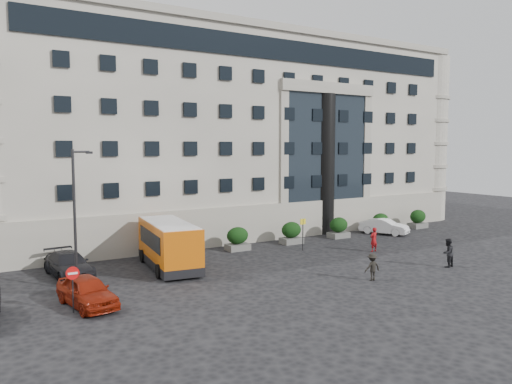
{
  "coord_description": "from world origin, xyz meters",
  "views": [
    {
      "loc": [
        -17.82,
        -25.98,
        8.11
      ],
      "look_at": [
        0.21,
        3.4,
        5.0
      ],
      "focal_mm": 35.0,
      "sensor_mm": 36.0,
      "label": 1
    }
  ],
  "objects_px": {
    "no_entry_sign": "(73,280)",
    "white_taxi": "(384,226)",
    "pedestrian_a": "(374,240)",
    "parked_car_d": "(56,248)",
    "parked_car_c": "(69,265)",
    "hedge_f": "(418,219)",
    "hedge_e": "(380,223)",
    "street_lamp": "(76,214)",
    "red_truck": "(38,230)",
    "hedge_d": "(339,227)",
    "minibus": "(169,243)",
    "bus_stop_sign": "(303,229)",
    "parked_car_a": "(87,291)",
    "hedge_a": "(176,245)",
    "pedestrian_c": "(372,267)",
    "pedestrian_b": "(448,253)",
    "hedge_c": "(291,233)",
    "hedge_b": "(238,239)"
  },
  "relations": [
    {
      "from": "no_entry_sign",
      "to": "white_taxi",
      "type": "bearing_deg",
      "value": 15.27
    },
    {
      "from": "pedestrian_a",
      "to": "parked_car_d",
      "type": "bearing_deg",
      "value": -27.28
    },
    {
      "from": "no_entry_sign",
      "to": "parked_car_c",
      "type": "distance_m",
      "value": 7.6
    },
    {
      "from": "hedge_f",
      "to": "parked_car_c",
      "type": "distance_m",
      "value": 33.79
    },
    {
      "from": "hedge_e",
      "to": "street_lamp",
      "type": "bearing_deg",
      "value": -170.52
    },
    {
      "from": "red_truck",
      "to": "no_entry_sign",
      "type": "bearing_deg",
      "value": -87.71
    },
    {
      "from": "hedge_d",
      "to": "minibus",
      "type": "distance_m",
      "value": 17.4
    },
    {
      "from": "hedge_f",
      "to": "no_entry_sign",
      "type": "distance_m",
      "value": 36.11
    },
    {
      "from": "hedge_e",
      "to": "parked_car_c",
      "type": "xyz_separation_m",
      "value": [
        -28.56,
        -1.4,
        -0.18
      ]
    },
    {
      "from": "bus_stop_sign",
      "to": "parked_car_a",
      "type": "bearing_deg",
      "value": -163.3
    },
    {
      "from": "hedge_a",
      "to": "hedge_e",
      "type": "bearing_deg",
      "value": 0.0
    },
    {
      "from": "bus_stop_sign",
      "to": "parked_car_d",
      "type": "bearing_deg",
      "value": 157.13
    },
    {
      "from": "hedge_d",
      "to": "pedestrian_c",
      "type": "distance_m",
      "value": 14.36
    },
    {
      "from": "hedge_d",
      "to": "minibus",
      "type": "height_order",
      "value": "minibus"
    },
    {
      "from": "hedge_a",
      "to": "parked_car_c",
      "type": "bearing_deg",
      "value": -169.79
    },
    {
      "from": "no_entry_sign",
      "to": "minibus",
      "type": "height_order",
      "value": "minibus"
    },
    {
      "from": "minibus",
      "to": "parked_car_c",
      "type": "height_order",
      "value": "minibus"
    },
    {
      "from": "hedge_e",
      "to": "pedestrian_a",
      "type": "xyz_separation_m",
      "value": [
        -6.8,
        -5.96,
        0.01
      ]
    },
    {
      "from": "hedge_f",
      "to": "street_lamp",
      "type": "xyz_separation_m",
      "value": [
        -33.94,
        -4.8,
        3.44
      ]
    },
    {
      "from": "red_truck",
      "to": "pedestrian_a",
      "type": "bearing_deg",
      "value": -30.76
    },
    {
      "from": "hedge_f",
      "to": "pedestrian_b",
      "type": "xyz_separation_m",
      "value": [
        -11.39,
        -12.26,
        0.05
      ]
    },
    {
      "from": "hedge_a",
      "to": "bus_stop_sign",
      "type": "relative_size",
      "value": 0.73
    },
    {
      "from": "hedge_c",
      "to": "parked_car_d",
      "type": "relative_size",
      "value": 0.33
    },
    {
      "from": "bus_stop_sign",
      "to": "minibus",
      "type": "xyz_separation_m",
      "value": [
        -11.08,
        0.14,
        -0.02
      ]
    },
    {
      "from": "hedge_d",
      "to": "pedestrian_b",
      "type": "relative_size",
      "value": 0.94
    },
    {
      "from": "hedge_a",
      "to": "white_taxi",
      "type": "relative_size",
      "value": 0.41
    },
    {
      "from": "minibus",
      "to": "red_truck",
      "type": "bearing_deg",
      "value": 123.59
    },
    {
      "from": "hedge_d",
      "to": "parked_car_a",
      "type": "xyz_separation_m",
      "value": [
        -23.78,
        -8.11,
        -0.14
      ]
    },
    {
      "from": "red_truck",
      "to": "parked_car_c",
      "type": "distance_m",
      "value": 11.51
    },
    {
      "from": "hedge_b",
      "to": "pedestrian_b",
      "type": "height_order",
      "value": "pedestrian_b"
    },
    {
      "from": "bus_stop_sign",
      "to": "pedestrian_a",
      "type": "xyz_separation_m",
      "value": [
        4.5,
        -3.16,
        -0.79
      ]
    },
    {
      "from": "minibus",
      "to": "pedestrian_b",
      "type": "height_order",
      "value": "minibus"
    },
    {
      "from": "street_lamp",
      "to": "minibus",
      "type": "height_order",
      "value": "street_lamp"
    },
    {
      "from": "hedge_b",
      "to": "parked_car_d",
      "type": "distance_m",
      "value": 13.43
    },
    {
      "from": "hedge_b",
      "to": "minibus",
      "type": "bearing_deg",
      "value": -158.55
    },
    {
      "from": "hedge_a",
      "to": "parked_car_a",
      "type": "distance_m",
      "value": 11.52
    },
    {
      "from": "hedge_b",
      "to": "street_lamp",
      "type": "height_order",
      "value": "street_lamp"
    },
    {
      "from": "parked_car_a",
      "to": "bus_stop_sign",
      "type": "bearing_deg",
      "value": 7.28
    },
    {
      "from": "hedge_b",
      "to": "bus_stop_sign",
      "type": "relative_size",
      "value": 0.73
    },
    {
      "from": "hedge_b",
      "to": "hedge_c",
      "type": "relative_size",
      "value": 1.0
    },
    {
      "from": "pedestrian_c",
      "to": "parked_car_a",
      "type": "bearing_deg",
      "value": -8.93
    },
    {
      "from": "hedge_f",
      "to": "minibus",
      "type": "distance_m",
      "value": 27.72
    },
    {
      "from": "minibus",
      "to": "white_taxi",
      "type": "height_order",
      "value": "minibus"
    },
    {
      "from": "hedge_f",
      "to": "pedestrian_b",
      "type": "relative_size",
      "value": 0.94
    },
    {
      "from": "hedge_a",
      "to": "street_lamp",
      "type": "distance_m",
      "value": 9.89
    },
    {
      "from": "hedge_c",
      "to": "hedge_b",
      "type": "bearing_deg",
      "value": 180.0
    },
    {
      "from": "street_lamp",
      "to": "parked_car_c",
      "type": "relative_size",
      "value": 1.54
    },
    {
      "from": "minibus",
      "to": "pedestrian_b",
      "type": "bearing_deg",
      "value": -23.65
    },
    {
      "from": "no_entry_sign",
      "to": "pedestrian_a",
      "type": "xyz_separation_m",
      "value": [
        23.0,
        2.87,
        -0.71
      ]
    },
    {
      "from": "street_lamp",
      "to": "parked_car_a",
      "type": "xyz_separation_m",
      "value": [
        -0.24,
        -3.31,
        -3.58
      ]
    }
  ]
}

